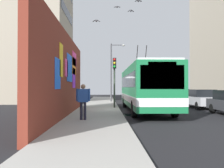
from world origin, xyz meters
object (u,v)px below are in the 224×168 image
object	(u,v)px
parked_car_silver	(200,98)
parked_car_black	(178,96)
city_bus	(144,87)
traffic_light	(114,74)
street_lamp	(113,68)
pedestrian_near_wall	(83,99)

from	to	relation	value
parked_car_silver	parked_car_black	xyz separation A→B (m)	(6.28, 0.00, -0.00)
city_bus	traffic_light	xyz separation A→B (m)	(1.54, 2.15, 1.01)
parked_car_black	parked_car_silver	bearing A→B (deg)	-180.00
parked_car_silver	traffic_light	size ratio (longest dim) A/B	1.23
city_bus	parked_car_silver	bearing A→B (deg)	-61.85
street_lamp	pedestrian_near_wall	bearing A→B (deg)	173.23
parked_car_black	pedestrian_near_wall	world-z (taller)	pedestrian_near_wall
parked_car_silver	traffic_light	bearing A→B (deg)	99.63
city_bus	street_lamp	bearing A→B (deg)	11.45
parked_car_black	pedestrian_near_wall	size ratio (longest dim) A/B	2.54
pedestrian_near_wall	street_lamp	bearing A→B (deg)	-6.77
parked_car_black	traffic_light	distance (m)	10.71
parked_car_black	street_lamp	distance (m)	8.00
pedestrian_near_wall	street_lamp	xyz separation A→B (m)	(15.80, -1.87, 2.77)
pedestrian_near_wall	street_lamp	size ratio (longest dim) A/B	0.26
parked_car_silver	parked_car_black	world-z (taller)	same
parked_car_silver	pedestrian_near_wall	xyz separation A→B (m)	(-8.36, 9.14, 0.36)
traffic_light	street_lamp	world-z (taller)	street_lamp
parked_car_black	street_lamp	xyz separation A→B (m)	(1.15, 7.27, 3.14)
pedestrian_near_wall	parked_car_black	bearing A→B (deg)	-31.99
city_bus	pedestrian_near_wall	distance (m)	6.86
parked_car_silver	street_lamp	size ratio (longest dim) A/B	0.73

